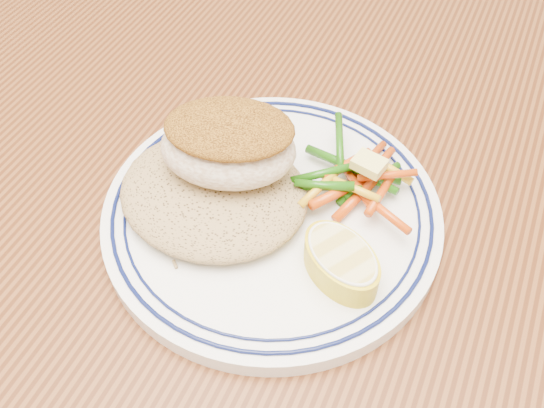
{
  "coord_description": "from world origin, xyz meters",
  "views": [
    {
      "loc": [
        0.14,
        -0.24,
        1.13
      ],
      "look_at": [
        0.02,
        0.03,
        0.77
      ],
      "focal_mm": 40.0,
      "sensor_mm": 36.0,
      "label": 1
    }
  ],
  "objects_px": {
    "dining_table": "(238,303)",
    "fish_fillet": "(228,144)",
    "plate": "(272,213)",
    "vegetable_pile": "(354,179)",
    "rice_pilaf": "(213,190)",
    "lemon_wedge": "(341,261)"
  },
  "relations": [
    {
      "from": "dining_table",
      "to": "fish_fillet",
      "type": "relative_size",
      "value": 12.66
    },
    {
      "from": "plate",
      "to": "fish_fillet",
      "type": "height_order",
      "value": "fish_fillet"
    },
    {
      "from": "rice_pilaf",
      "to": "plate",
      "type": "bearing_deg",
      "value": 15.88
    },
    {
      "from": "dining_table",
      "to": "rice_pilaf",
      "type": "relative_size",
      "value": 10.16
    },
    {
      "from": "plate",
      "to": "lemon_wedge",
      "type": "relative_size",
      "value": 3.17
    },
    {
      "from": "fish_fillet",
      "to": "vegetable_pile",
      "type": "bearing_deg",
      "value": 22.32
    },
    {
      "from": "plate",
      "to": "vegetable_pile",
      "type": "relative_size",
      "value": 2.48
    },
    {
      "from": "plate",
      "to": "vegetable_pile",
      "type": "height_order",
      "value": "vegetable_pile"
    },
    {
      "from": "fish_fillet",
      "to": "plate",
      "type": "bearing_deg",
      "value": -10.27
    },
    {
      "from": "fish_fillet",
      "to": "dining_table",
      "type": "bearing_deg",
      "value": -63.07
    },
    {
      "from": "dining_table",
      "to": "lemon_wedge",
      "type": "xyz_separation_m",
      "value": [
        0.09,
        -0.01,
        0.13
      ]
    },
    {
      "from": "plate",
      "to": "lemon_wedge",
      "type": "height_order",
      "value": "lemon_wedge"
    },
    {
      "from": "lemon_wedge",
      "to": "rice_pilaf",
      "type": "bearing_deg",
      "value": 168.78
    },
    {
      "from": "fish_fillet",
      "to": "lemon_wedge",
      "type": "xyz_separation_m",
      "value": [
        0.11,
        -0.04,
        -0.03
      ]
    },
    {
      "from": "dining_table",
      "to": "vegetable_pile",
      "type": "distance_m",
      "value": 0.16
    },
    {
      "from": "plate",
      "to": "rice_pilaf",
      "type": "bearing_deg",
      "value": -164.12
    },
    {
      "from": "dining_table",
      "to": "plate",
      "type": "bearing_deg",
      "value": 55.23
    },
    {
      "from": "rice_pilaf",
      "to": "fish_fillet",
      "type": "bearing_deg",
      "value": 75.25
    },
    {
      "from": "plate",
      "to": "vegetable_pile",
      "type": "distance_m",
      "value": 0.07
    },
    {
      "from": "plate",
      "to": "lemon_wedge",
      "type": "distance_m",
      "value": 0.08
    },
    {
      "from": "rice_pilaf",
      "to": "fish_fillet",
      "type": "xyz_separation_m",
      "value": [
        0.01,
        0.02,
        0.03
      ]
    },
    {
      "from": "fish_fillet",
      "to": "lemon_wedge",
      "type": "height_order",
      "value": "fish_fillet"
    }
  ]
}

